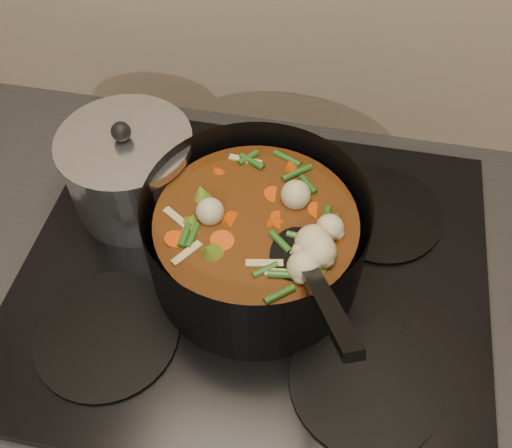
# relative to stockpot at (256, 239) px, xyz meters

# --- Properties ---
(counter) EXTENTS (2.64, 0.64, 0.91)m
(counter) POSITION_rel_stockpot_xyz_m (-0.00, -0.01, -0.54)
(counter) COLOR brown
(counter) RESTS_ON ground
(stovetop) EXTENTS (0.62, 0.54, 0.03)m
(stovetop) POSITION_rel_stockpot_xyz_m (-0.00, -0.01, -0.07)
(stovetop) COLOR black
(stovetop) RESTS_ON counter
(stockpot) EXTENTS (0.32, 0.37, 0.20)m
(stockpot) POSITION_rel_stockpot_xyz_m (0.00, 0.00, 0.00)
(stockpot) COLOR black
(stockpot) RESTS_ON stovetop
(saucepan) EXTENTS (0.18, 0.18, 0.15)m
(saucepan) POSITION_rel_stockpot_xyz_m (-0.20, 0.08, -0.00)
(saucepan) COLOR silver
(saucepan) RESTS_ON stovetop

